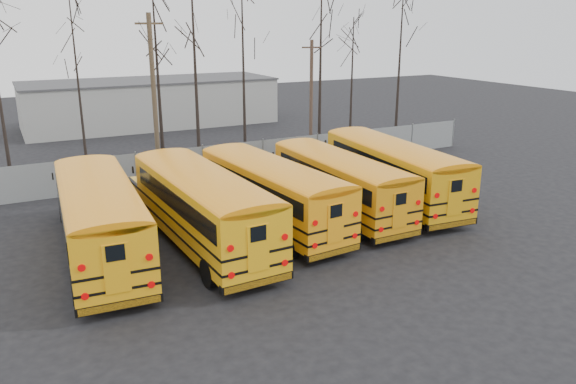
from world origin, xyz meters
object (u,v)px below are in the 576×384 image
bus_b (200,202)px  bus_d (337,179)px  utility_pole_left (154,91)px  bus_e (391,167)px  bus_a (98,213)px  bus_c (269,188)px  utility_pole_right (311,95)px

bus_b → bus_d: 7.38m
bus_b → utility_pole_left: (1.96, 14.19, 3.01)m
bus_d → utility_pole_left: 14.69m
bus_b → bus_e: size_ratio=1.02×
bus_a → bus_b: size_ratio=0.99×
bus_c → bus_e: size_ratio=0.96×
bus_e → bus_c: bearing=-171.9°
bus_b → bus_e: (10.80, 1.21, -0.04)m
utility_pole_left → bus_e: bearing=-52.0°
bus_c → utility_pole_right: (9.85, 13.39, 2.22)m
utility_pole_left → utility_pole_right: bearing=3.8°
utility_pole_right → bus_e: bearing=-80.7°
bus_a → utility_pole_left: utility_pole_left is taller
bus_c → bus_e: 7.22m
bus_b → utility_pole_left: 14.64m
bus_a → bus_d: bearing=5.6°
bus_e → utility_pole_left: utility_pole_left is taller
bus_e → utility_pole_left: 15.99m
bus_b → bus_e: 10.87m
bus_d → utility_pole_left: size_ratio=1.13×
utility_pole_right → bus_b: bearing=-112.7°
bus_c → bus_e: bus_e is taller
utility_pole_left → bus_d: bearing=-64.2°
bus_a → utility_pole_left: size_ratio=1.24×
bus_c → bus_d: bearing=-3.4°
bus_a → bus_d: size_ratio=1.09×
bus_e → utility_pole_right: size_ratio=1.50×
bus_b → utility_pole_right: (13.44, 14.19, 2.11)m
bus_d → bus_c: bearing=-178.5°
bus_b → bus_c: size_ratio=1.05×
bus_a → bus_e: size_ratio=1.01×
utility_pole_left → bus_a: bearing=-109.8°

